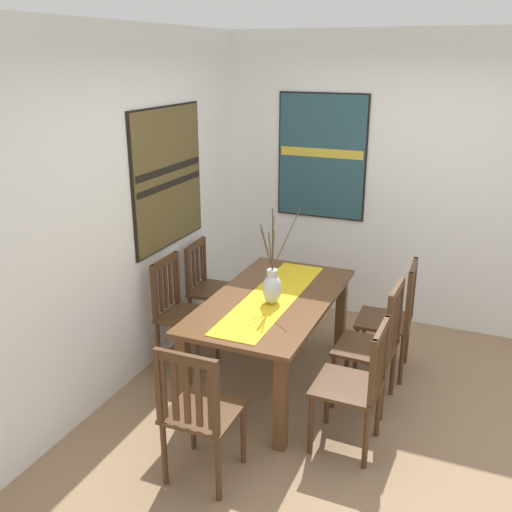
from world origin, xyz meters
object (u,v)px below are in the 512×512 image
at_px(chair_0, 210,287).
at_px(chair_5, 199,411).
at_px(chair_1, 375,343).
at_px(chair_3, 391,317).
at_px(centerpiece_vase, 272,287).
at_px(chair_2, 180,310).
at_px(dining_table, 272,311).
at_px(painting_on_side_wall, 322,157).
at_px(painting_on_back_wall, 168,177).
at_px(chair_4, 357,383).

height_order(chair_0, chair_5, chair_5).
xyz_separation_m(chair_1, chair_3, (0.52, -0.03, -0.02)).
height_order(centerpiece_vase, chair_5, centerpiece_vase).
relative_size(chair_2, chair_3, 0.97).
height_order(dining_table, centerpiece_vase, centerpiece_vase).
xyz_separation_m(centerpiece_vase, painting_on_side_wall, (1.65, 0.14, 0.69)).
bearing_deg(chair_5, painting_on_back_wall, 35.20).
distance_m(chair_3, chair_4, 1.07).
distance_m(chair_3, painting_on_back_wall, 2.15).
distance_m(centerpiece_vase, chair_5, 1.17).
distance_m(chair_2, chair_3, 1.71).
distance_m(chair_0, chair_3, 1.65).
bearing_deg(chair_5, chair_4, -49.47).
relative_size(chair_2, painting_on_side_wall, 0.78).
distance_m(chair_4, painting_on_side_wall, 2.51).
bearing_deg(chair_0, chair_1, -108.53).
bearing_deg(centerpiece_vase, painting_on_back_wall, 70.55).
xyz_separation_m(chair_4, chair_5, (-0.67, 0.79, 0.01)).
xyz_separation_m(dining_table, chair_5, (-1.21, -0.01, -0.13)).
distance_m(dining_table, chair_3, 0.99).
xyz_separation_m(chair_0, chair_4, (-1.10, -1.62, 0.01)).
height_order(chair_1, chair_5, chair_1).
height_order(dining_table, painting_on_back_wall, painting_on_back_wall).
bearing_deg(painting_on_side_wall, chair_3, -137.54).
distance_m(centerpiece_vase, painting_on_side_wall, 1.79).
xyz_separation_m(chair_1, painting_on_side_wall, (1.53, 0.90, 1.05)).
xyz_separation_m(chair_0, painting_on_side_wall, (0.99, -0.72, 1.08)).
relative_size(dining_table, painting_on_back_wall, 1.43).
bearing_deg(chair_4, chair_5, 130.53).
bearing_deg(chair_2, chair_0, 2.15).
bearing_deg(centerpiece_vase, painting_on_side_wall, 5.01).
distance_m(chair_1, chair_2, 1.60).
xyz_separation_m(chair_1, chair_2, (-0.03, 1.60, -0.02)).
xyz_separation_m(centerpiece_vase, chair_2, (0.09, 0.84, -0.38)).
height_order(chair_2, painting_on_side_wall, painting_on_side_wall).
height_order(chair_0, chair_1, chair_1).
relative_size(centerpiece_vase, chair_3, 0.75).
height_order(dining_table, chair_1, chair_1).
distance_m(chair_0, chair_4, 1.96).
distance_m(chair_4, painting_on_back_wall, 2.27).
bearing_deg(dining_table, chair_3, -56.92).
relative_size(centerpiece_vase, chair_4, 0.79).
distance_m(dining_table, chair_0, 1.01).
height_order(chair_4, chair_5, chair_5).
bearing_deg(chair_5, chair_1, -32.67).
relative_size(chair_0, chair_1, 0.91).
bearing_deg(painting_on_back_wall, chair_0, -38.46).
bearing_deg(chair_5, centerpiece_vase, -1.42).
height_order(chair_0, painting_on_side_wall, painting_on_side_wall).
height_order(painting_on_back_wall, painting_on_side_wall, painting_on_side_wall).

